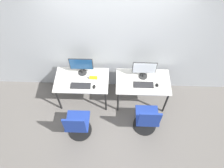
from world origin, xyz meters
TOP-DOWN VIEW (x-y plane):
  - ground_plane at (0.00, 0.00)m, footprint 20.00×20.00m
  - wall_back at (0.00, 0.76)m, footprint 12.00×0.05m
  - desk_left at (-0.62, 0.32)m, footprint 1.09×0.64m
  - monitor_left at (-0.62, 0.50)m, footprint 0.47×0.18m
  - keyboard_left at (-0.62, 0.16)m, footprint 0.40×0.14m
  - mouse_left at (-0.35, 0.14)m, footprint 0.06×0.09m
  - office_chair_left at (-0.64, -0.51)m, footprint 0.48×0.48m
  - desk_right at (0.62, 0.32)m, footprint 1.09×0.64m
  - monitor_right at (0.62, 0.44)m, footprint 0.47×0.18m
  - keyboard_right at (0.62, 0.23)m, footprint 0.40×0.14m
  - mouse_right at (0.89, 0.22)m, footprint 0.06×0.09m
  - office_chair_right at (0.70, -0.35)m, footprint 0.48×0.48m
  - placard_left at (-0.38, 0.35)m, footprint 0.16×0.03m

SIDE VIEW (x-z plane):
  - ground_plane at x=0.00m, z-range 0.00..0.00m
  - office_chair_left at x=-0.64m, z-range -0.08..0.82m
  - office_chair_right at x=0.70m, z-range -0.08..0.82m
  - desk_left at x=-0.62m, z-range 0.27..0.99m
  - desk_right at x=0.62m, z-range 0.27..0.99m
  - keyboard_left at x=-0.62m, z-range 0.72..0.74m
  - keyboard_right at x=0.62m, z-range 0.72..0.74m
  - mouse_left at x=-0.35m, z-range 0.72..0.75m
  - mouse_right at x=0.89m, z-range 0.72..0.75m
  - placard_left at x=-0.38m, z-range 0.72..0.80m
  - monitor_left at x=-0.62m, z-range 0.74..1.16m
  - monitor_right at x=0.62m, z-range 0.74..1.16m
  - wall_back at x=0.00m, z-range 0.00..2.80m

